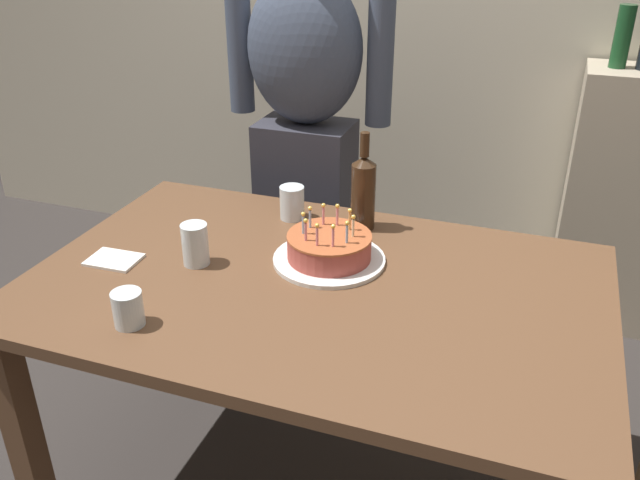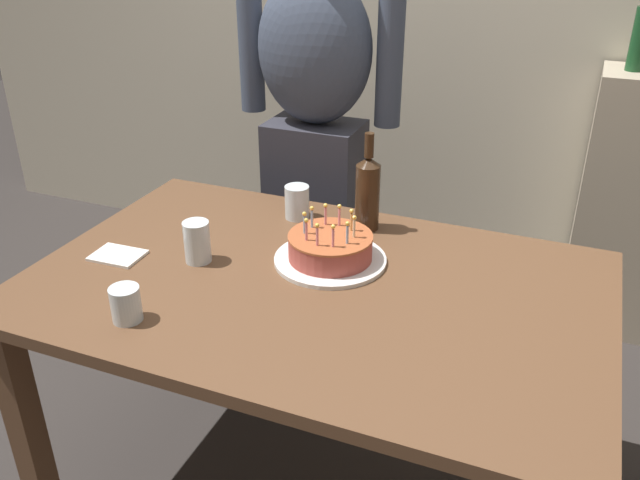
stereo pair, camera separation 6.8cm
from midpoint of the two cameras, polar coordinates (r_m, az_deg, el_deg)
dining_table at (r=1.79m, az=-1.56°, el=-6.29°), size 1.50×0.96×0.74m
birthday_cake at (r=1.82m, az=-0.39°, el=-0.80°), size 0.31×0.31×0.15m
water_glass_near at (r=1.62m, az=-17.35°, el=-5.67°), size 0.07×0.07×0.09m
water_glass_far at (r=2.07m, az=-3.37°, el=3.22°), size 0.08×0.08×0.11m
water_glass_side at (r=1.84m, az=-11.73°, el=-0.38°), size 0.07×0.07×0.12m
wine_bottle at (r=1.98m, az=2.76°, el=4.26°), size 0.07×0.07×0.30m
napkin_stack at (r=1.93m, az=-18.28°, el=-1.64°), size 0.14×0.11×0.01m
person_man_bearded at (r=2.43m, az=-2.07°, el=8.99°), size 0.61×0.27×1.66m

